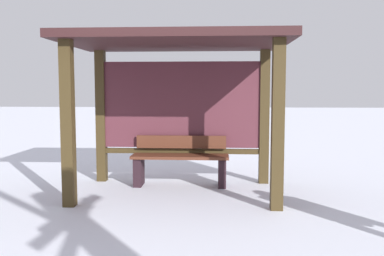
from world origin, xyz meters
TOP-DOWN VIEW (x-y plane):
  - ground_plane at (0.00, 0.00)m, footprint 60.00×60.00m
  - bus_shelter at (0.00, 0.19)m, footprint 3.06×1.97m
  - bench_left_inside at (0.00, 0.49)m, footprint 1.49×0.41m

SIDE VIEW (x-z plane):
  - ground_plane at x=0.00m, z-range 0.00..0.00m
  - bench_left_inside at x=0.00m, z-range -0.01..0.75m
  - bus_shelter at x=0.00m, z-range 0.63..2.85m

